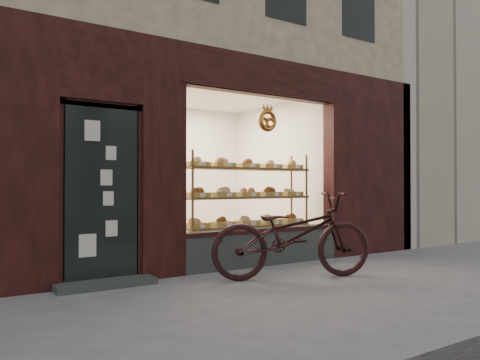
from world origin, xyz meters
TOP-DOWN VIEW (x-y plane):
  - ground at (0.00, 0.00)m, footprint 90.00×90.00m
  - neighbor_right at (9.60, 5.50)m, footprint 12.00×7.00m
  - display_shelf at (0.45, 2.55)m, footprint 2.20×0.45m
  - bicycle at (0.15, 1.09)m, footprint 2.23×1.43m

SIDE VIEW (x-z plane):
  - ground at x=0.00m, z-range 0.00..0.00m
  - bicycle at x=0.15m, z-range 0.00..1.11m
  - display_shelf at x=0.45m, z-range 0.03..1.73m
  - neighbor_right at x=9.60m, z-range 0.00..9.00m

